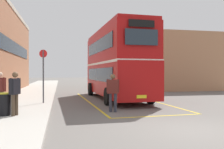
% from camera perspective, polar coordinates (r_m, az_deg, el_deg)
% --- Properties ---
extents(ground_plane, '(135.60, 135.60, 0.00)m').
position_cam_1_polar(ground_plane, '(21.94, -1.32, -4.32)').
color(ground_plane, '#66605B').
extents(sidewalk_left, '(4.00, 57.60, 0.14)m').
position_cam_1_polar(sidewalk_left, '(24.07, -17.85, -3.75)').
color(sidewalk_left, '#B2ADA3').
rests_on(sidewalk_left, ground).
extents(depot_building_right, '(6.84, 14.14, 5.91)m').
position_cam_1_polar(depot_building_right, '(31.24, 12.47, 2.53)').
color(depot_building_right, '#AD7A56').
rests_on(depot_building_right, ground).
extents(double_decker_bus, '(3.13, 9.80, 4.75)m').
position_cam_1_polar(double_decker_bus, '(16.79, 0.92, 2.79)').
color(double_decker_bus, black).
rests_on(double_decker_bus, ground).
extents(single_deck_bus, '(2.90, 9.31, 3.02)m').
position_cam_1_polar(single_deck_bus, '(34.34, -0.17, 0.16)').
color(single_deck_bus, black).
rests_on(single_deck_bus, ground).
extents(pedestrian_boarding, '(0.57, 0.35, 1.77)m').
position_cam_1_polar(pedestrian_boarding, '(11.29, 0.21, -3.60)').
color(pedestrian_boarding, '#2D2D38').
rests_on(pedestrian_boarding, ground).
extents(pedestrian_waiting_near, '(0.51, 0.49, 1.72)m').
position_cam_1_polar(pedestrian_waiting_near, '(12.17, -24.70, -2.86)').
color(pedestrian_waiting_near, '#473828').
rests_on(pedestrian_waiting_near, sidewalk_left).
extents(pedestrian_waiting_far, '(0.39, 0.54, 1.72)m').
position_cam_1_polar(pedestrian_waiting_far, '(10.28, -21.85, -3.44)').
color(pedestrian_waiting_far, '#473828').
rests_on(pedestrian_waiting_far, sidewalk_left).
extents(litter_bin, '(0.53, 0.53, 0.89)m').
position_cam_1_polar(litter_bin, '(10.52, -23.96, -6.38)').
color(litter_bin, black).
rests_on(litter_bin, sidewalk_left).
extents(bus_stop_sign, '(0.44, 0.13, 2.97)m').
position_cam_1_polar(bus_stop_sign, '(14.04, -15.82, 0.75)').
color(bus_stop_sign, '#4C4C51').
rests_on(bus_stop_sign, sidewalk_left).
extents(bay_marking_yellow, '(4.68, 11.87, 0.01)m').
position_cam_1_polar(bay_marking_yellow, '(15.10, 2.65, -6.49)').
color(bay_marking_yellow, gold).
rests_on(bay_marking_yellow, ground).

